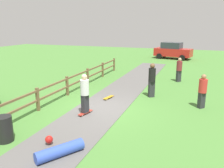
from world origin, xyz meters
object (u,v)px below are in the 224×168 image
skateboard_loose (109,97)px  bystander_black (152,78)px  bystander_maroon (179,69)px  parked_car_red (173,51)px  trash_bin (4,129)px  skater_riding (85,92)px  skater_fallen (59,150)px  bystander_red (203,90)px

skateboard_loose → bystander_black: bystander_black is taller
bystander_maroon → parked_car_red: bearing=98.3°
trash_bin → skater_riding: 3.51m
trash_bin → bystander_black: bystander_black is taller
skater_fallen → bystander_maroon: 11.37m
trash_bin → bystander_red: size_ratio=0.54×
parked_car_red → bystander_black: bearing=-87.9°
bystander_red → bystander_maroon: size_ratio=0.98×
bystander_black → skateboard_loose: bearing=-150.6°
skateboard_loose → bystander_maroon: size_ratio=0.49×
trash_bin → skateboard_loose: size_ratio=1.09×
trash_bin → skateboard_loose: trash_bin is taller
skateboard_loose → parked_car_red: size_ratio=0.18×
trash_bin → bystander_red: (6.29, 5.83, 0.46)m
trash_bin → skater_riding: (1.46, 3.13, 0.58)m
trash_bin → skater_fallen: trash_bin is taller
trash_bin → parked_car_red: size_ratio=0.20×
skater_riding → bystander_maroon: bearing=66.8°
skater_fallen → bystander_black: 7.06m
skater_riding → bystander_maroon: 8.48m
trash_bin → skater_riding: bearing=65.0°
bystander_red → parked_car_red: (-3.15, 16.55, 0.05)m
skater_riding → skater_fallen: size_ratio=1.25×
trash_bin → bystander_red: 8.59m
bystander_red → parked_car_red: 16.84m
skateboard_loose → skater_riding: bearing=-93.8°
skater_riding → skateboard_loose: 2.61m
skater_riding → skateboard_loose: size_ratio=2.20×
bystander_black → trash_bin: bearing=-118.9°
trash_bin → bystander_red: bearing=42.8°
trash_bin → skater_riding: skater_riding is taller
skateboard_loose → parked_car_red: (1.51, 16.82, 0.87)m
skater_fallen → bystander_black: (1.47, 6.85, 0.85)m
bystander_red → trash_bin: bearing=-137.2°
trash_bin → skater_fallen: bearing=-3.2°
skater_fallen → skateboard_loose: bearing=96.1°
skater_riding → skateboard_loose: bearing=86.2°
bystander_maroon → skater_riding: bearing=-113.2°
skater_riding → bystander_red: skater_riding is taller
skater_fallen → bystander_red: size_ratio=0.88×
trash_bin → bystander_maroon: size_ratio=0.53×
skater_riding → bystander_red: (4.82, 2.70, -0.13)m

